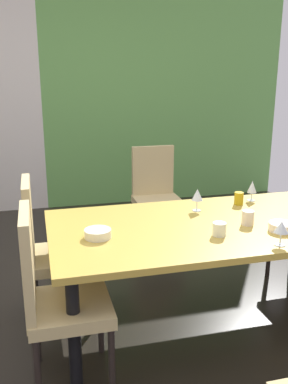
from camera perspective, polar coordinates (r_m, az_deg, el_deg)
name	(u,v)px	position (r m, az deg, el deg)	size (l,w,h in m)	color
ground_plane	(120,320)	(3.14, -3.22, -16.72)	(5.41, 5.59, 0.02)	black
garden_window_panel	(165,91)	(5.59, 2.87, 13.29)	(3.09, 0.10, 2.84)	#64A14E
dining_table	(211,233)	(2.84, 8.96, -5.40)	(2.09, 1.07, 0.73)	gold
chair_left_far	(48,245)	(2.97, -12.67, -6.97)	(0.45, 0.44, 1.00)	tan
chair_left_near	(53,293)	(2.38, -12.07, -13.00)	(0.45, 0.44, 1.01)	tan
chair_head_far	(156,192)	(4.18, 1.60, 0.02)	(0.44, 0.45, 0.97)	tan
wine_glass_front	(252,187)	(3.32, 14.22, 0.61)	(0.07, 0.07, 0.15)	silver
wine_glass_right	(197,195)	(3.00, 7.11, -0.42)	(0.08, 0.08, 0.16)	silver
wine_glass_south	(281,228)	(2.52, 17.86, -4.53)	(0.08, 0.08, 0.15)	silver
serving_bowl_left	(98,234)	(2.55, -6.18, -5.53)	(0.16, 0.16, 0.05)	silver
serving_bowl_east	(281,227)	(2.78, 17.83, -4.43)	(0.15, 0.15, 0.05)	#F4E6CF
cup_near_window	(219,229)	(2.60, 10.01, -4.90)	(0.08, 0.08, 0.08)	silver
cup_center	(248,218)	(2.82, 13.68, -3.35)	(0.08, 0.08, 0.09)	beige
cup_near_shelf	(239,198)	(3.22, 12.53, -0.84)	(0.07, 0.07, 0.09)	#B89713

